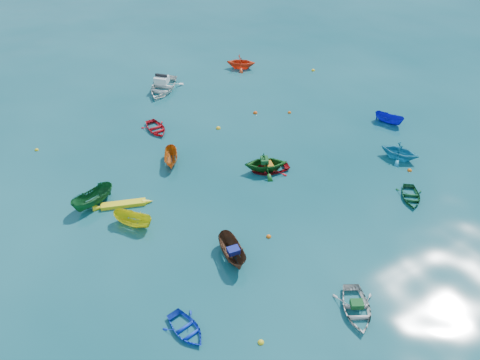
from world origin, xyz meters
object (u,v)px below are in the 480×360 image
dinghy_white_near (356,311)px  motorboat_white (163,90)px  kayak_yellow (124,206)px  dinghy_blue_sw (186,331)px

dinghy_white_near → motorboat_white: bearing=117.5°
dinghy_white_near → kayak_yellow: (-7.95, 14.19, 0.00)m
kayak_yellow → motorboat_white: motorboat_white is taller
dinghy_blue_sw → motorboat_white: (8.90, 24.29, 0.00)m
kayak_yellow → dinghy_white_near: bearing=-131.4°
dinghy_white_near → dinghy_blue_sw: bearing=-173.8°
dinghy_blue_sw → kayak_yellow: dinghy_blue_sw is taller
dinghy_white_near → kayak_yellow: dinghy_white_near is taller
dinghy_blue_sw → dinghy_white_near: dinghy_white_near is taller
dinghy_blue_sw → kayak_yellow: size_ratio=0.70×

